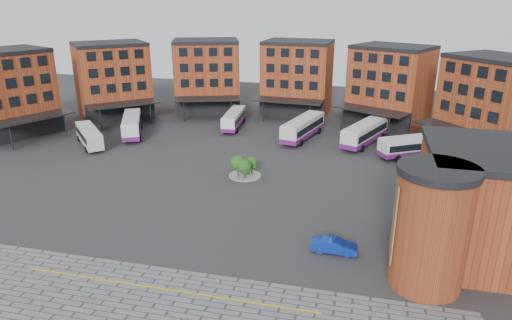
% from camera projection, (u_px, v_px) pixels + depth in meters
% --- Properties ---
extents(ground, '(160.00, 160.00, 0.00)m').
position_uv_depth(ground, '(201.00, 213.00, 51.24)').
color(ground, '#28282B').
rests_on(ground, ground).
extents(yellow_line, '(26.00, 0.15, 0.02)m').
position_uv_depth(yellow_line, '(165.00, 289.00, 38.00)').
color(yellow_line, gold).
rests_on(yellow_line, paving_zone).
extents(main_building, '(94.14, 42.48, 14.60)m').
position_uv_depth(main_building, '(246.00, 85.00, 84.76)').
color(main_building, brown).
rests_on(main_building, ground).
extents(east_building, '(17.40, 15.40, 10.60)m').
position_uv_depth(east_building, '(492.00, 209.00, 40.30)').
color(east_building, brown).
rests_on(east_building, ground).
extents(tree_island, '(4.40, 4.40, 3.09)m').
position_uv_depth(tree_island, '(243.00, 166.00, 60.74)').
color(tree_island, gray).
rests_on(tree_island, ground).
extents(bus_a, '(8.95, 9.33, 2.98)m').
position_uv_depth(bus_a, '(89.00, 135.00, 73.61)').
color(bus_a, silver).
rests_on(bus_a, ground).
extents(bus_b, '(7.73, 12.16, 3.42)m').
position_uv_depth(bus_b, '(132.00, 125.00, 79.13)').
color(bus_b, silver).
rests_on(bus_b, ground).
extents(bus_c, '(3.36, 10.97, 3.04)m').
position_uv_depth(bus_c, '(234.00, 119.00, 83.64)').
color(bus_c, white).
rests_on(bus_c, ground).
extents(bus_d, '(6.04, 12.93, 3.55)m').
position_uv_depth(bus_d, '(303.00, 128.00, 77.12)').
color(bus_d, silver).
rests_on(bus_d, ground).
extents(bus_e, '(7.50, 12.70, 3.54)m').
position_uv_depth(bus_e, '(365.00, 133.00, 74.34)').
color(bus_e, silver).
rests_on(bus_e, ground).
extents(bus_f, '(11.23, 8.09, 3.23)m').
position_uv_depth(bus_f, '(415.00, 146.00, 68.46)').
color(bus_f, silver).
rests_on(bus_f, ground).
extents(blue_car, '(4.38, 1.58, 1.44)m').
position_uv_depth(blue_car, '(334.00, 246.00, 43.27)').
color(blue_car, '#0D2DA9').
rests_on(blue_car, ground).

